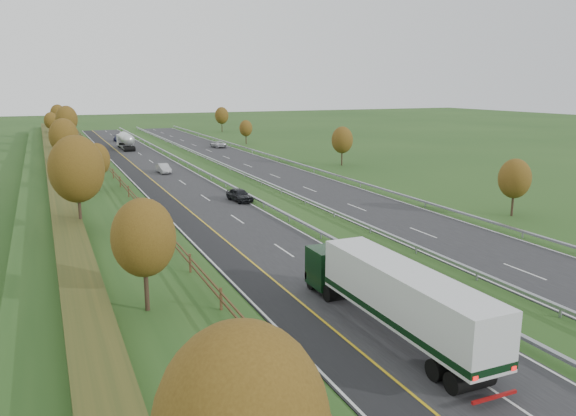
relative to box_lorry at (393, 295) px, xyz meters
name	(u,v)px	position (x,y,z in m)	size (l,w,h in m)	color
ground	(237,184)	(7.66, 48.99, -2.33)	(400.00, 400.00, 0.00)	#224318
near_carriageway	(172,182)	(-0.34, 53.99, -2.31)	(10.50, 200.00, 0.04)	black
far_carriageway	(280,175)	(16.16, 53.99, -2.31)	(10.50, 200.00, 0.04)	black
hard_shoulder	(145,184)	(-4.09, 53.99, -2.31)	(3.00, 200.00, 0.04)	black
lane_markings	(216,179)	(6.06, 53.87, -2.28)	(26.75, 200.00, 0.01)	silver
embankment_left	(73,181)	(-13.34, 53.99, -1.33)	(12.00, 200.00, 2.00)	#224318
hedge_left	(55,171)	(-15.34, 53.99, 0.22)	(2.20, 180.00, 1.10)	#303917
fence_left	(108,167)	(-8.84, 53.57, 0.40)	(0.12, 189.06, 1.20)	#422B19
median_barrier_near	(211,175)	(5.36, 53.99, -1.72)	(0.32, 200.00, 0.71)	#97999F
median_barrier_far	(244,173)	(10.46, 53.99, -1.72)	(0.32, 200.00, 0.71)	#97999F
outer_barrier_far	(314,168)	(21.96, 53.99, -1.71)	(0.32, 200.00, 0.71)	#97999F
trees_left	(74,143)	(-12.98, 50.62, 4.04)	(6.64, 164.30, 7.66)	#2D2116
trees_far	(284,130)	(29.46, 83.20, 1.92)	(8.45, 118.60, 7.12)	#2D2116
box_lorry	(393,295)	(0.00, 0.00, 0.00)	(2.58, 16.28, 4.06)	black
road_tanker	(126,140)	(-0.34, 98.91, -0.47)	(2.40, 11.22, 3.46)	silver
car_dark_near	(240,195)	(4.06, 37.41, -1.54)	(1.78, 4.43, 1.51)	black
car_silver_mid	(163,168)	(0.26, 62.64, -1.58)	(1.51, 4.32, 1.42)	#A6A6AB
car_small_far	(118,139)	(0.26, 116.36, -1.63)	(1.85, 4.54, 1.32)	#13143C
car_oncoming	(218,144)	(18.48, 94.09, -1.60)	(2.31, 5.00, 1.39)	silver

